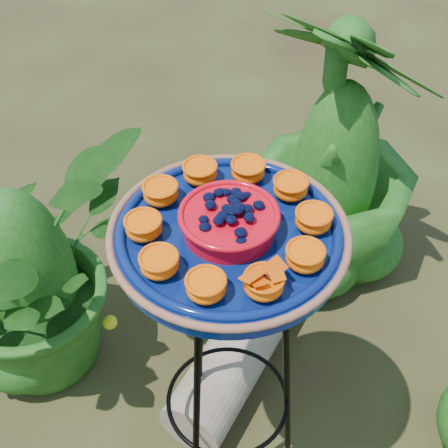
% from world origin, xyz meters
% --- Properties ---
extents(ground_plane, '(20.00, 20.00, 0.00)m').
position_xyz_m(ground_plane, '(0.00, 0.00, 0.00)').
color(ground_plane, black).
rests_on(ground_plane, ground).
extents(tripod_stand, '(0.34, 0.36, 0.89)m').
position_xyz_m(tripod_stand, '(-0.13, -0.02, 0.54)').
color(tripod_stand, black).
rests_on(tripod_stand, ground).
extents(feeder_dish, '(0.48, 0.48, 0.11)m').
position_xyz_m(feeder_dish, '(-0.13, -0.02, 0.93)').
color(feeder_dish, '#071858').
rests_on(feeder_dish, tripod_stand).
extents(driftwood_log, '(0.60, 0.51, 0.20)m').
position_xyz_m(driftwood_log, '(0.02, 0.22, 0.10)').
color(driftwood_log, tan).
rests_on(driftwood_log, ground).
extents(shrub_back_left, '(0.95, 0.94, 0.80)m').
position_xyz_m(shrub_back_left, '(-0.49, 0.59, 0.40)').
color(shrub_back_left, '#174713').
rests_on(shrub_back_left, ground).
extents(shrub_back_right, '(0.74, 0.74, 1.02)m').
position_xyz_m(shrub_back_right, '(0.56, 0.54, 0.51)').
color(shrub_back_right, '#174713').
rests_on(shrub_back_right, ground).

